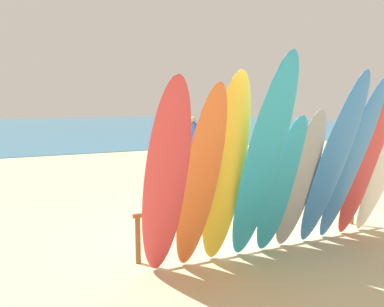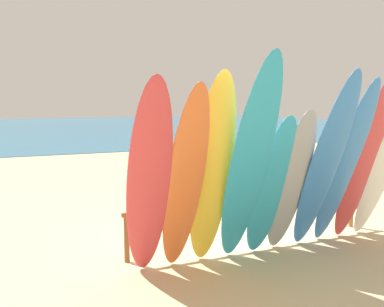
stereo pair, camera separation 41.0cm
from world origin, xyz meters
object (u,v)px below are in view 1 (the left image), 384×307
at_px(surfboard_rack, 260,206).
at_px(surfboard_blue_7, 351,164).
at_px(surfboard_orange_1, 200,183).
at_px(surfboard_teal_4, 281,187).
at_px(beachgoer_midbeach, 222,148).
at_px(beach_chair_red, 340,171).
at_px(surfboard_grey_5, 300,182).
at_px(surfboard_teal_3, 262,165).
at_px(beachgoer_photographing, 193,136).
at_px(surfboard_yellow_2, 225,173).
at_px(surfboard_red_8, 367,161).
at_px(surfboard_blue_6, 332,164).
at_px(surfboard_red_0, 165,184).
at_px(beach_chair_blue, 332,180).
at_px(beach_chair_striped, 285,169).

height_order(surfboard_rack, surfboard_blue_7, surfboard_blue_7).
xyz_separation_m(surfboard_rack, surfboard_orange_1, (-1.39, -0.74, 0.61)).
relative_size(surfboard_teal_4, beachgoer_midbeach, 1.19).
bearing_deg(beach_chair_red, surfboard_grey_5, -144.39).
xyz_separation_m(surfboard_rack, beachgoer_midbeach, (1.34, 3.45, 0.44)).
relative_size(surfboard_teal_3, beachgoer_photographing, 1.76).
bearing_deg(surfboard_yellow_2, surfboard_red_8, 3.82).
bearing_deg(beach_chair_red, surfboard_blue_6, -139.64).
bearing_deg(surfboard_teal_4, surfboard_red_0, 177.28).
bearing_deg(surfboard_grey_5, surfboard_red_0, -177.37).
bearing_deg(surfboard_grey_5, beach_chair_blue, 37.13).
xyz_separation_m(beach_chair_red, beach_chair_blue, (-1.06, -0.79, 0.00)).
bearing_deg(beachgoer_midbeach, surfboard_blue_6, 21.36).
bearing_deg(surfboard_teal_4, surfboard_blue_7, -9.14).
height_order(surfboard_rack, surfboard_red_0, surfboard_red_0).
bearing_deg(beachgoer_midbeach, beach_chair_striped, 103.28).
distance_m(surfboard_yellow_2, surfboard_teal_3, 0.46).
bearing_deg(surfboard_red_0, surfboard_rack, 26.82).
distance_m(surfboard_yellow_2, surfboard_blue_7, 2.04).
bearing_deg(surfboard_teal_4, surfboard_blue_6, -14.91).
xyz_separation_m(surfboard_orange_1, surfboard_grey_5, (1.57, 0.10, -0.15)).
xyz_separation_m(surfboard_teal_3, beachgoer_photographing, (3.05, 8.21, -0.40)).
bearing_deg(surfboard_teal_4, beachgoer_photographing, 66.14).
distance_m(beach_chair_blue, beach_chair_striped, 1.51).
bearing_deg(surfboard_teal_4, surfboard_red_8, -7.89).
height_order(surfboard_orange_1, surfboard_red_8, surfboard_red_8).
bearing_deg(surfboard_orange_1, surfboard_rack, 27.31).
relative_size(surfboard_red_0, surfboard_teal_4, 1.24).
height_order(surfboard_blue_7, beach_chair_blue, surfboard_blue_7).
distance_m(surfboard_teal_3, beachgoer_photographing, 8.76).
distance_m(surfboard_blue_7, beachgoer_midbeach, 4.18).
bearing_deg(beachgoer_midbeach, surfboard_blue_7, 26.73).
bearing_deg(surfboard_blue_6, surfboard_rack, 126.24).
xyz_separation_m(surfboard_red_0, beach_chair_striped, (4.68, 3.71, -0.76)).
xyz_separation_m(surfboard_grey_5, surfboard_blue_6, (0.45, -0.13, 0.24)).
height_order(surfboard_teal_3, beachgoer_photographing, surfboard_teal_3).
xyz_separation_m(surfboard_teal_3, surfboard_red_8, (1.98, 0.14, -0.10)).
xyz_separation_m(surfboard_blue_6, beach_chair_striped, (2.23, 3.74, -0.82)).
bearing_deg(beach_chair_blue, beach_chair_red, 24.55).
bearing_deg(surfboard_orange_1, beachgoer_photographing, 63.99).
relative_size(surfboard_red_0, surfboard_teal_3, 0.89).
xyz_separation_m(surfboard_red_8, beach_chair_red, (2.60, 2.95, -0.81)).
height_order(surfboard_blue_6, surfboard_blue_7, surfboard_blue_6).
height_order(surfboard_grey_5, surfboard_blue_6, surfboard_blue_6).
bearing_deg(surfboard_yellow_2, surfboard_blue_7, 3.28).
bearing_deg(surfboard_blue_6, surfboard_teal_4, 168.29).
distance_m(surfboard_grey_5, beachgoer_midbeach, 4.25).
relative_size(surfboard_grey_5, surfboard_red_8, 0.82).
height_order(surfboard_grey_5, surfboard_red_8, surfboard_red_8).
bearing_deg(beach_chair_blue, surfboard_grey_5, -154.80).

